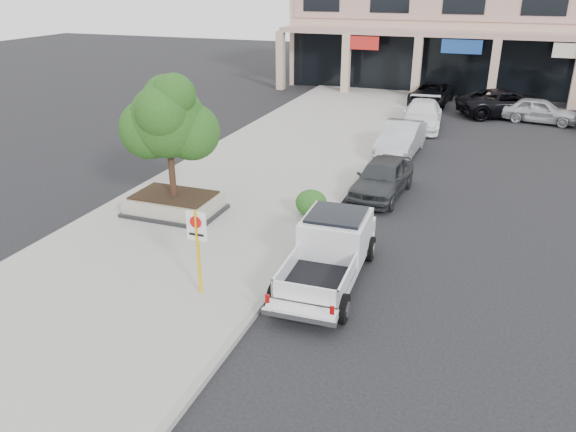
# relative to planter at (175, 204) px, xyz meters

# --- Properties ---
(ground) EXTENTS (120.00, 120.00, 0.00)m
(ground) POSITION_rel_planter_xyz_m (6.67, -2.81, -0.48)
(ground) COLOR black
(ground) RESTS_ON ground
(sidewalk) EXTENTS (8.00, 52.00, 0.15)m
(sidewalk) POSITION_rel_planter_xyz_m (1.17, 3.19, -0.40)
(sidewalk) COLOR gray
(sidewalk) RESTS_ON ground
(curb) EXTENTS (0.20, 52.00, 0.15)m
(curb) POSITION_rel_planter_xyz_m (5.12, 3.19, -0.40)
(curb) COLOR gray
(curb) RESTS_ON ground
(strip_mall) EXTENTS (40.55, 12.43, 9.50)m
(strip_mall) POSITION_rel_planter_xyz_m (14.67, 31.12, 4.27)
(strip_mall) COLOR #CBAE8E
(strip_mall) RESTS_ON ground
(planter) EXTENTS (3.20, 2.20, 0.68)m
(planter) POSITION_rel_planter_xyz_m (0.00, 0.00, 0.00)
(planter) COLOR black
(planter) RESTS_ON sidewalk
(planter_tree) EXTENTS (2.90, 2.55, 4.00)m
(planter_tree) POSITION_rel_planter_xyz_m (0.13, 0.15, 2.94)
(planter_tree) COLOR black
(planter_tree) RESTS_ON planter
(no_parking_sign) EXTENTS (0.55, 0.09, 2.30)m
(no_parking_sign) POSITION_rel_planter_xyz_m (3.47, -4.54, 1.16)
(no_parking_sign) COLOR #E7B00C
(no_parking_sign) RESTS_ON sidewalk
(hedge) EXTENTS (1.10, 0.99, 0.93)m
(hedge) POSITION_rel_planter_xyz_m (4.57, 1.38, 0.14)
(hedge) COLOR #134216
(hedge) RESTS_ON sidewalk
(pickup_truck) EXTENTS (2.13, 5.38, 1.67)m
(pickup_truck) POSITION_rel_planter_xyz_m (6.32, -2.61, 0.36)
(pickup_truck) COLOR silver
(pickup_truck) RESTS_ON ground
(curb_car_a) EXTENTS (2.04, 4.39, 1.46)m
(curb_car_a) POSITION_rel_planter_xyz_m (6.38, 4.57, 0.25)
(curb_car_a) COLOR #2E3033
(curb_car_a) RESTS_ON ground
(curb_car_b) EXTENTS (1.84, 4.69, 1.52)m
(curb_car_b) POSITION_rel_planter_xyz_m (6.09, 10.34, 0.28)
(curb_car_b) COLOR #AEB2B7
(curb_car_b) RESTS_ON ground
(curb_car_c) EXTENTS (2.43, 5.20, 1.47)m
(curb_car_c) POSITION_rel_planter_xyz_m (6.31, 15.89, 0.26)
(curb_car_c) COLOR white
(curb_car_c) RESTS_ON ground
(curb_car_d) EXTENTS (2.71, 5.19, 1.40)m
(curb_car_d) POSITION_rel_planter_xyz_m (5.98, 22.53, 0.22)
(curb_car_d) COLOR black
(curb_car_d) RESTS_ON ground
(lot_car_a) EXTENTS (4.35, 2.25, 1.42)m
(lot_car_a) POSITION_rel_planter_xyz_m (12.50, 19.49, 0.23)
(lot_car_a) COLOR #B0B4B9
(lot_car_a) RESTS_ON ground
(lot_car_d) EXTENTS (6.43, 4.87, 1.62)m
(lot_car_d) POSITION_rel_planter_xyz_m (10.72, 20.53, 0.34)
(lot_car_d) COLOR black
(lot_car_d) RESTS_ON ground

